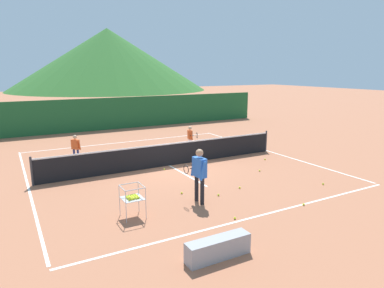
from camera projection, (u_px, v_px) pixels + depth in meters
ground_plane at (169, 166)px, 14.57m from camera, size 120.00×120.00×0.00m
line_baseline_near at (259, 216)px, 9.56m from camera, size 10.95×0.08×0.01m
line_baseline_far at (127, 142)px, 19.34m from camera, size 10.95×0.08×0.01m
line_sideline_west at (28, 186)px, 11.98m from camera, size 0.08×11.45×0.01m
line_sideline_east at (268, 151)px, 17.17m from camera, size 0.08×11.45×0.01m
line_service_center at (169, 165)px, 14.57m from camera, size 0.08×6.14×0.01m
tennis_net at (169, 154)px, 14.47m from camera, size 10.71×0.08×1.05m
instructor at (199, 171)px, 10.31m from camera, size 0.46×0.76×1.69m
student_0 at (76, 146)px, 14.93m from camera, size 0.38×0.49×1.22m
student_1 at (190, 136)px, 17.04m from camera, size 0.41×0.67×1.25m
ball_cart at (132, 197)px, 9.37m from camera, size 0.58×0.58×0.90m
tennis_ball_0 at (304, 204)px, 10.29m from camera, size 0.07×0.07×0.07m
tennis_ball_1 at (164, 169)px, 13.91m from camera, size 0.07×0.07×0.07m
tennis_ball_2 at (182, 193)px, 11.24m from camera, size 0.07×0.07×0.07m
tennis_ball_3 at (260, 171)px, 13.72m from camera, size 0.07×0.07×0.07m
tennis_ball_4 at (265, 159)px, 15.47m from camera, size 0.07×0.07×0.07m
tennis_ball_5 at (240, 188)px, 11.75m from camera, size 0.07×0.07×0.07m
tennis_ball_6 at (323, 184)px, 12.14m from camera, size 0.07×0.07×0.07m
tennis_ball_7 at (218, 195)px, 11.06m from camera, size 0.07×0.07×0.07m
tennis_ball_8 at (235, 218)px, 9.34m from camera, size 0.07×0.07×0.07m
windscreen_fence at (105, 114)px, 22.99m from camera, size 24.09×0.08×2.16m
courtside_bench at (218, 248)px, 7.39m from camera, size 1.50×0.36×0.46m
hill_0 at (108, 59)px, 67.98m from camera, size 38.43×38.43×11.96m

